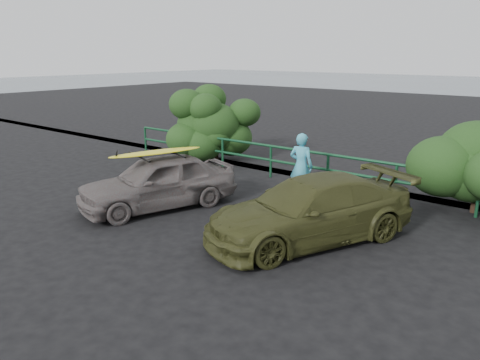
% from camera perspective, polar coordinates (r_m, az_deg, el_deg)
% --- Properties ---
extents(ground, '(80.00, 80.00, 0.00)m').
position_cam_1_polar(ground, '(10.59, -7.58, -5.93)').
color(ground, black).
extents(guardrail, '(14.00, 0.08, 1.04)m').
position_cam_1_polar(guardrail, '(14.18, 7.07, 1.74)').
color(guardrail, '#134426').
rests_on(guardrail, ground).
extents(shrub_left, '(3.20, 2.40, 2.56)m').
position_cam_1_polar(shrub_left, '(17.28, -5.83, 6.76)').
color(shrub_left, '#224419').
rests_on(shrub_left, ground).
extents(sedan, '(2.76, 4.26, 1.35)m').
position_cam_1_polar(sedan, '(11.93, -9.99, -0.20)').
color(sedan, '#645B5A').
rests_on(sedan, ground).
extents(olive_vehicle, '(3.57, 4.91, 1.32)m').
position_cam_1_polar(olive_vehicle, '(9.79, 8.51, -3.64)').
color(olive_vehicle, '#3C3E1B').
rests_on(olive_vehicle, ground).
extents(man, '(0.70, 0.51, 1.78)m').
position_cam_1_polar(man, '(12.57, 7.46, 1.70)').
color(man, '#43AECA').
rests_on(man, ground).
extents(roof_rack, '(1.59, 1.33, 0.05)m').
position_cam_1_polar(roof_rack, '(11.76, -10.15, 3.08)').
color(roof_rack, black).
rests_on(roof_rack, sedan).
extents(surfboard, '(1.24, 2.46, 0.07)m').
position_cam_1_polar(surfboard, '(11.75, -10.16, 3.36)').
color(surfboard, yellow).
rests_on(surfboard, roof_rack).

